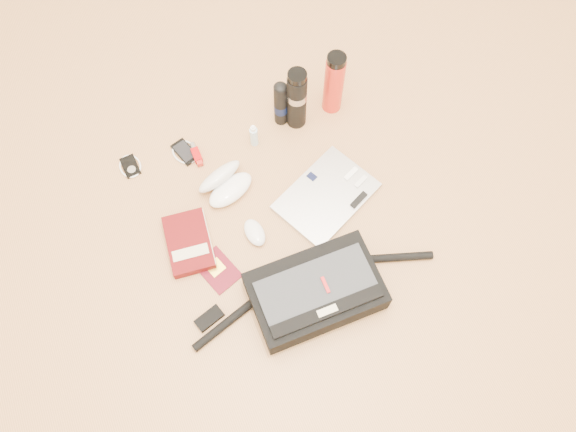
{
  "coord_description": "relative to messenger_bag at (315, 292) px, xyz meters",
  "views": [
    {
      "loc": [
        -0.28,
        -0.64,
        1.77
      ],
      "look_at": [
        0.02,
        0.07,
        0.06
      ],
      "focal_mm": 35.0,
      "sensor_mm": 36.0,
      "label": 1
    }
  ],
  "objects": [
    {
      "name": "book",
      "position": [
        -0.31,
        0.33,
        -0.03
      ],
      "size": [
        0.17,
        0.23,
        0.04
      ],
      "rotation": [
        0.0,
        0.0,
        -0.13
      ],
      "color": "#4C0709",
      "rests_on": "ground"
    },
    {
      "name": "phone",
      "position": [
        -0.21,
        0.68,
        -0.05
      ],
      "size": [
        0.11,
        0.12,
        0.01
      ],
      "rotation": [
        0.0,
        0.0,
        0.29
      ],
      "color": "black",
      "rests_on": "ground"
    },
    {
      "name": "spray_bottle",
      "position": [
        0.04,
        0.62,
        -0.0
      ],
      "size": [
        0.03,
        0.03,
        0.11
      ],
      "rotation": [
        0.0,
        0.0,
        -0.04
      ],
      "color": "#AFD8EA",
      "rests_on": "ground"
    },
    {
      "name": "thermos_red",
      "position": [
        0.36,
        0.65,
        0.08
      ],
      "size": [
        0.07,
        0.07,
        0.28
      ],
      "rotation": [
        0.0,
        0.0,
        0.0
      ],
      "color": "red",
      "rests_on": "ground"
    },
    {
      "name": "messenger_bag",
      "position": [
        0.0,
        0.0,
        0.0
      ],
      "size": [
        0.84,
        0.26,
        0.12
      ],
      "rotation": [
        0.0,
        0.0,
        -0.02
      ],
      "color": "black",
      "rests_on": "ground"
    },
    {
      "name": "thermos_black",
      "position": [
        0.21,
        0.64,
        0.09
      ],
      "size": [
        0.09,
        0.09,
        0.27
      ],
      "rotation": [
        0.0,
        0.0,
        -0.23
      ],
      "color": "black",
      "rests_on": "ground"
    },
    {
      "name": "laptop",
      "position": [
        0.19,
        0.31,
        -0.04
      ],
      "size": [
        0.4,
        0.35,
        0.03
      ],
      "rotation": [
        0.0,
        0.0,
        0.42
      ],
      "color": "#B5B4B7",
      "rests_on": "ground"
    },
    {
      "name": "inhaler",
      "position": [
        -0.18,
        0.65,
        -0.04
      ],
      "size": [
        0.03,
        0.1,
        0.03
      ],
      "rotation": [
        0.0,
        0.0,
        -0.02
      ],
      "color": "#A3080A",
      "rests_on": "ground"
    },
    {
      "name": "sunglasses_case",
      "position": [
        -0.13,
        0.48,
        -0.02
      ],
      "size": [
        0.22,
        0.2,
        0.1
      ],
      "rotation": [
        0.0,
        0.0,
        0.34
      ],
      "color": "white",
      "rests_on": "ground"
    },
    {
      "name": "ground",
      "position": [
        -0.0,
        0.21,
        -0.05
      ],
      "size": [
        4.0,
        4.0,
        0.0
      ],
      "primitive_type": "plane",
      "color": "#B27C4A",
      "rests_on": "ground"
    },
    {
      "name": "aerosol_can",
      "position": [
        0.16,
        0.67,
        0.05
      ],
      "size": [
        0.06,
        0.06,
        0.21
      ],
      "rotation": [
        0.0,
        0.0,
        -0.22
      ],
      "color": "black",
      "rests_on": "ground"
    },
    {
      "name": "passport",
      "position": [
        -0.26,
        0.21,
        -0.05
      ],
      "size": [
        0.14,
        0.17,
        0.01
      ],
      "rotation": [
        0.0,
        0.0,
        0.33
      ],
      "color": "#540914",
      "rests_on": "ground"
    },
    {
      "name": "ipod",
      "position": [
        -0.41,
        0.7,
        -0.05
      ],
      "size": [
        0.08,
        0.09,
        0.01
      ],
      "rotation": [
        0.0,
        0.0,
        0.06
      ],
      "color": "black",
      "rests_on": "ground"
    },
    {
      "name": "mouse",
      "position": [
        -0.1,
        0.28,
        -0.04
      ],
      "size": [
        0.07,
        0.11,
        0.03
      ],
      "rotation": [
        0.0,
        0.0,
        0.07
      ],
      "color": "silver",
      "rests_on": "ground"
    }
  ]
}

